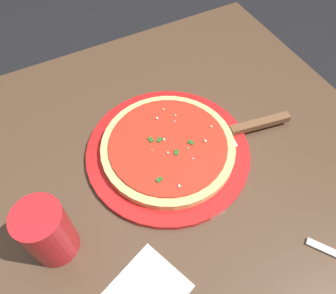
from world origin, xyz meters
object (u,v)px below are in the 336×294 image
serving_plate (168,151)px  pizza (168,147)px  cup_tall_drink (47,232)px  pizza_server (242,129)px

serving_plate → pizza: pizza is taller
serving_plate → cup_tall_drink: size_ratio=2.75×
pizza → cup_tall_drink: (0.25, 0.08, 0.04)m
serving_plate → pizza_server: bearing=170.3°
pizza → pizza_server: 0.16m
pizza_server → serving_plate: bearing=-9.7°
cup_tall_drink → pizza_server: bearing=-172.5°
pizza_server → cup_tall_drink: bearing=7.5°
pizza_server → cup_tall_drink: 0.41m
serving_plate → pizza: size_ratio=1.23×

